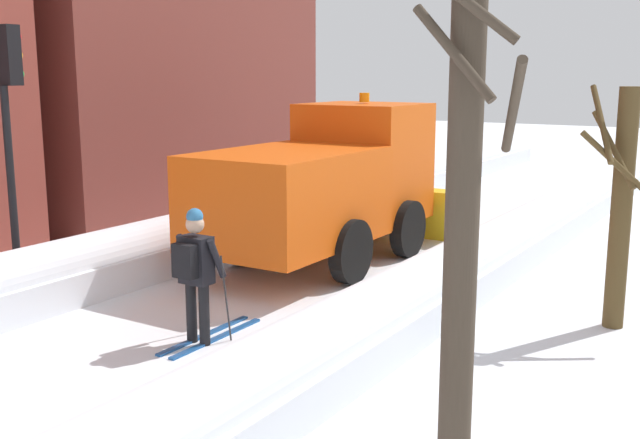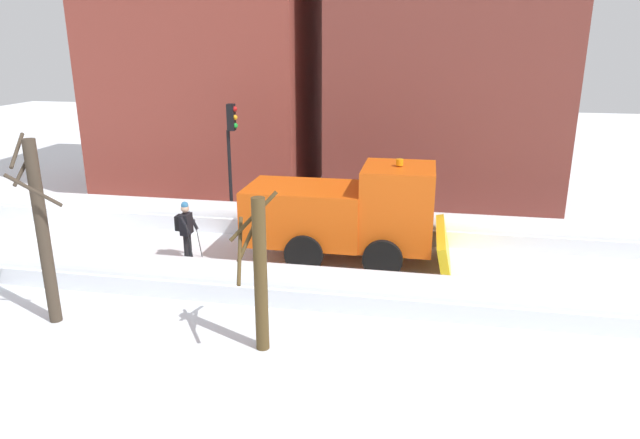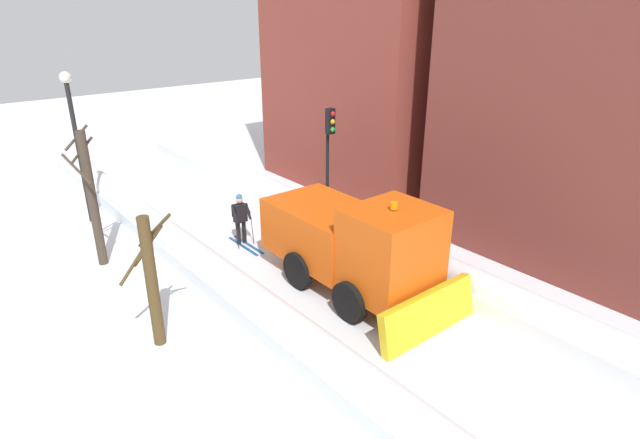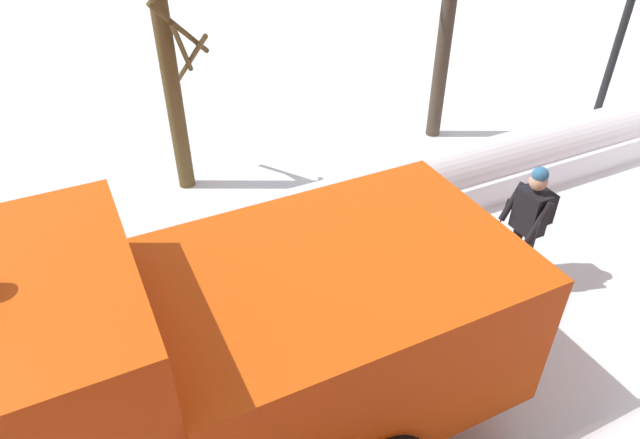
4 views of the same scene
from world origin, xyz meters
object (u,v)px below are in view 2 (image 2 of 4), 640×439
object	(u,v)px
plow_truck	(350,213)
bare_tree_mid	(259,272)
skier	(186,228)
traffic_light_pole	(231,141)
bare_tree_near	(42,231)

from	to	relation	value
plow_truck	bare_tree_mid	size ratio (longest dim) A/B	1.78
skier	traffic_light_pole	size ratio (longest dim) A/B	0.43
bare_tree_near	traffic_light_pole	bearing A→B (deg)	168.05
bare_tree_near	plow_truck	bearing A→B (deg)	129.23
skier	traffic_light_pole	bearing A→B (deg)	177.30
skier	bare_tree_near	xyz separation A→B (m)	(4.19, -1.50, 1.22)
skier	traffic_light_pole	xyz separation A→B (m)	(-3.76, 0.18, 1.96)
skier	traffic_light_pole	distance (m)	4.24
plow_truck	bare_tree_near	world-z (taller)	bare_tree_near
plow_truck	bare_tree_near	bearing A→B (deg)	-50.77
plow_truck	bare_tree_mid	xyz separation A→B (m)	(5.36, -1.13, 0.26)
bare_tree_near	bare_tree_mid	bearing A→B (deg)	86.77
skier	bare_tree_mid	size ratio (longest dim) A/B	0.54
traffic_light_pole	bare_tree_mid	world-z (taller)	traffic_light_pole
skier	bare_tree_mid	xyz separation A→B (m)	(4.48, 3.58, 0.74)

